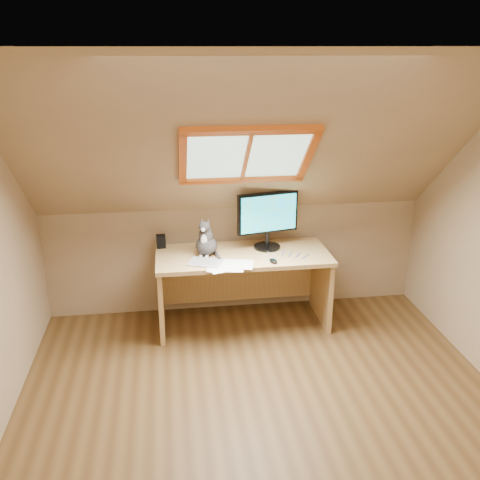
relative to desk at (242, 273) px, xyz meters
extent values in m
plane|color=brown|center=(-0.02, -1.45, -0.48)|extent=(3.50, 3.50, 0.00)
cube|color=tan|center=(-0.02, -3.20, 0.72)|extent=(3.50, 0.02, 2.40)
cube|color=tan|center=(-0.02, 0.30, 0.02)|extent=(3.50, 0.02, 1.00)
cube|color=silver|center=(-0.02, -2.22, 1.92)|extent=(3.50, 1.95, 0.02)
cube|color=tan|center=(-0.02, -0.47, 1.22)|extent=(3.50, 1.56, 1.41)
cube|color=#B2E0CC|center=(-0.02, -0.39, 1.15)|extent=(0.90, 0.53, 0.48)
cube|color=#C64912|center=(-0.02, -0.39, 1.15)|extent=(1.02, 0.64, 0.59)
cube|color=tan|center=(0.00, -0.07, 0.20)|extent=(1.52, 0.66, 0.04)
cube|color=tan|center=(-0.73, -0.07, -0.15)|extent=(0.04, 0.60, 0.65)
cube|color=tan|center=(0.73, -0.07, -0.15)|extent=(0.04, 0.60, 0.65)
cube|color=tan|center=(0.00, 0.24, -0.15)|extent=(1.42, 0.03, 0.46)
cylinder|color=black|center=(0.23, 0.04, 0.23)|extent=(0.24, 0.24, 0.02)
cylinder|color=black|center=(0.23, 0.04, 0.30)|extent=(0.04, 0.04, 0.13)
cube|color=black|center=(0.23, 0.04, 0.55)|extent=(0.55, 0.16, 0.36)
cube|color=#0271CA|center=(0.24, 0.01, 0.55)|extent=(0.50, 0.12, 0.32)
ellipsoid|color=#3C3735|center=(-0.32, -0.04, 0.30)|extent=(0.25, 0.27, 0.16)
ellipsoid|color=#3C3735|center=(-0.32, -0.05, 0.39)|extent=(0.16, 0.16, 0.17)
ellipsoid|color=silver|center=(-0.34, -0.10, 0.37)|extent=(0.07, 0.05, 0.10)
ellipsoid|color=#3C3735|center=(-0.33, -0.09, 0.49)|extent=(0.12, 0.11, 0.09)
sphere|color=silver|center=(-0.35, -0.13, 0.47)|extent=(0.04, 0.04, 0.04)
cone|color=#3C3735|center=(-0.36, -0.06, 0.53)|extent=(0.05, 0.06, 0.06)
cone|color=#3C3735|center=(-0.30, -0.08, 0.53)|extent=(0.06, 0.05, 0.06)
cube|color=black|center=(-0.71, 0.18, 0.27)|extent=(0.08, 0.08, 0.12)
cube|color=#B2B2B7|center=(-0.34, -0.24, 0.22)|extent=(0.33, 0.28, 0.01)
ellipsoid|color=black|center=(0.22, -0.31, 0.23)|extent=(0.08, 0.11, 0.03)
cube|color=white|center=(-0.19, -0.33, 0.22)|extent=(0.33, 0.27, 0.00)
cube|color=white|center=(-0.19, -0.33, 0.22)|extent=(0.32, 0.24, 0.00)
cube|color=white|center=(-0.19, -0.33, 0.22)|extent=(0.35, 0.30, 0.00)
cube|color=white|center=(-0.19, -0.33, 0.22)|extent=(0.34, 0.28, 0.00)
camera|label=1|loc=(-0.62, -4.37, 1.93)|focal=40.00mm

